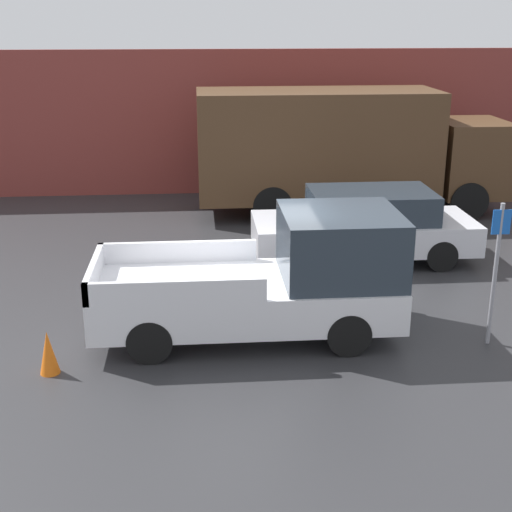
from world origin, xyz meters
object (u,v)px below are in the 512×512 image
pickup_truck (276,280)px  newspaper_box (263,176)px  car (366,225)px  parking_sign (496,267)px  delivery_truck (342,147)px  traffic_cone (48,352)px

pickup_truck → newspaper_box: size_ratio=4.61×
car → parking_sign: 4.56m
parking_sign → newspaper_box: bearing=104.6°
car → delivery_truck: delivery_truck is taller
newspaper_box → delivery_truck: bearing=-49.8°
newspaper_box → traffic_cone: (-4.29, -11.17, -0.21)m
pickup_truck → car: 4.40m
pickup_truck → car: size_ratio=1.05×
pickup_truck → parking_sign: size_ratio=2.12×
pickup_truck → car: bearing=57.0°
car → newspaper_box: (-1.70, 6.31, -0.25)m
newspaper_box → parking_sign: bearing=-75.4°
car → parking_sign: size_ratio=2.01×
car → newspaper_box: bearing=105.0°
pickup_truck → traffic_cone: 3.83m
car → traffic_cone: bearing=-140.9°
parking_sign → traffic_cone: bearing=-176.3°
newspaper_box → traffic_cone: size_ratio=1.60×
pickup_truck → delivery_truck: delivery_truck is taller
delivery_truck → pickup_truck: bearing=-108.9°
parking_sign → newspaper_box: (-2.78, 10.71, -0.80)m
parking_sign → traffic_cone: (-7.07, -0.46, -1.01)m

